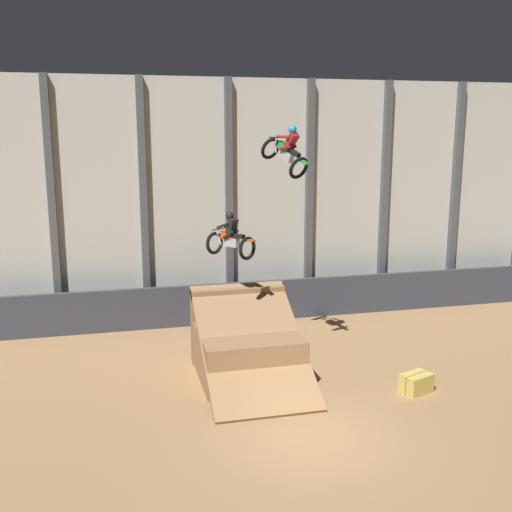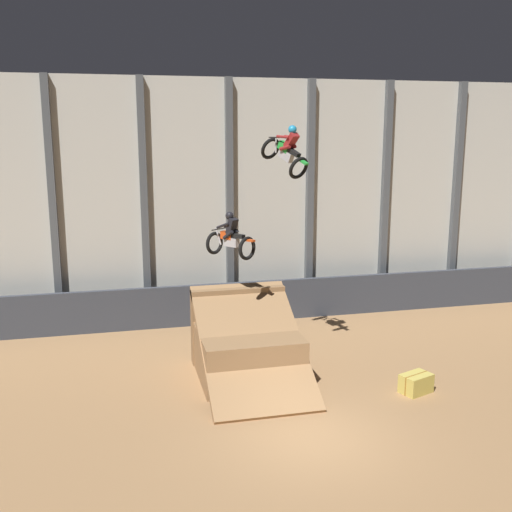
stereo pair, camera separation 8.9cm
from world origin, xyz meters
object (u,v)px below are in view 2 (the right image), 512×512
Objects in this scene: rider_bike_left_air at (231,238)px; rider_bike_right_air at (287,151)px; dirt_ramp at (246,346)px; hay_bale_trackside at (416,383)px.

rider_bike_left_air is 0.90× the size of rider_bike_right_air.
rider_bike_right_air reaches higher than dirt_ramp.
rider_bike_right_air reaches higher than rider_bike_left_air.
rider_bike_right_air is (1.45, 0.62, 6.01)m from dirt_ramp.
hay_bale_trackside is at bearing -29.01° from dirt_ramp.
dirt_ramp is 4.44× the size of hay_bale_trackside.
rider_bike_left_air is (-0.34, 0.61, 3.35)m from dirt_ramp.
rider_bike_left_air is 1.58× the size of hay_bale_trackside.
dirt_ramp is 6.21m from rider_bike_right_air.
hay_bale_trackside is (4.56, -2.53, -0.63)m from dirt_ramp.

